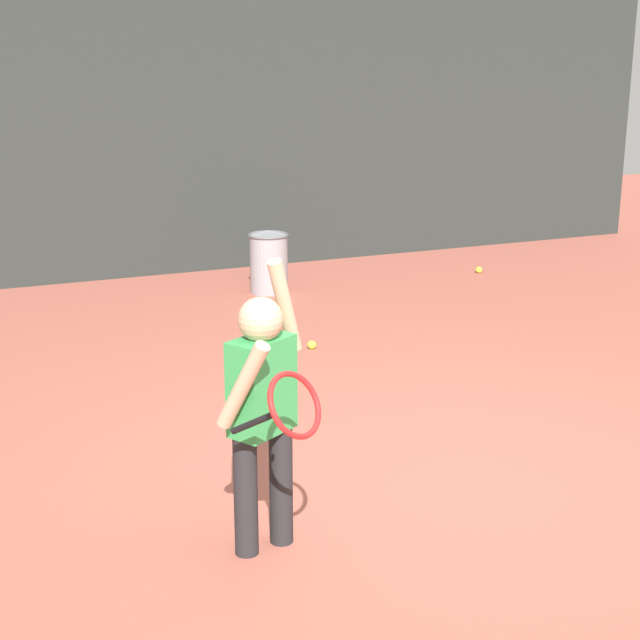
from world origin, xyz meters
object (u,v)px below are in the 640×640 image
tennis_player (263,403)px  tennis_ball_2 (479,270)px  tennis_ball_3 (312,345)px  ball_hopper (269,262)px

tennis_player → tennis_ball_2: size_ratio=20.46×
tennis_ball_2 → tennis_ball_3: bearing=-146.3°
tennis_player → tennis_ball_3: tennis_player is taller
tennis_player → tennis_ball_2: bearing=18.2°
ball_hopper → tennis_ball_3: 1.87m
tennis_ball_3 → tennis_player: bearing=-116.4°
tennis_ball_2 → tennis_ball_3: 3.10m
ball_hopper → tennis_player: bearing=-110.1°
tennis_player → tennis_ball_3: 3.15m
ball_hopper → tennis_ball_3: size_ratio=8.52×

